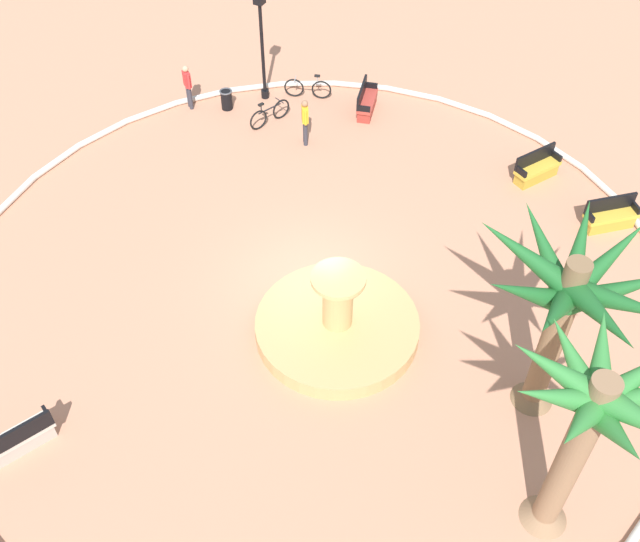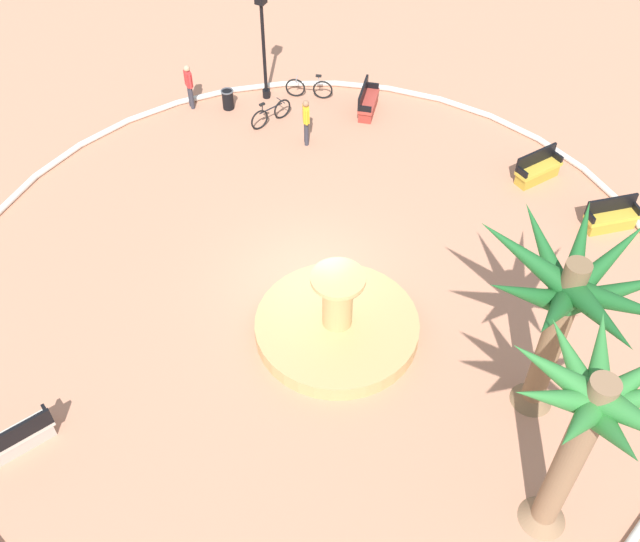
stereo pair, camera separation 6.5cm
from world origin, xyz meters
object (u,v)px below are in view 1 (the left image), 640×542
at_px(bench_east, 610,218).
at_px(bicycle_red_frame, 308,88).
at_px(lamppost, 262,35).
at_px(palm_tree_near_fountain, 569,298).
at_px(bench_southeast, 20,439).
at_px(person_cyclist_photo, 305,120).
at_px(bench_west, 536,170).
at_px(person_cyclist_helmet, 188,85).
at_px(fountain, 337,325).
at_px(bicycle_by_lamppost, 270,114).
at_px(bench_north, 366,103).
at_px(trash_bin, 227,99).
at_px(palm_tree_by_curb, 589,418).

relative_size(bench_east, bicycle_red_frame, 0.93).
bearing_deg(lamppost, palm_tree_near_fountain, 145.23).
xyz_separation_m(bench_southeast, person_cyclist_photo, (-0.44, -13.18, 0.59)).
bearing_deg(bench_west, person_cyclist_helmet, 7.36).
relative_size(palm_tree_near_fountain, person_cyclist_photo, 2.95).
distance_m(fountain, bicycle_by_lamppost, 9.61).
bearing_deg(person_cyclist_helmet, bicycle_by_lamppost, -172.19).
relative_size(bench_north, trash_bin, 2.29).
relative_size(palm_tree_by_curb, bench_north, 3.12).
distance_m(bicycle_red_frame, person_cyclist_helmet, 4.27).
height_order(trash_bin, bicycle_by_lamppost, bicycle_by_lamppost).
bearing_deg(bench_east, bench_southeast, 52.49).
xyz_separation_m(palm_tree_by_curb, bench_southeast, (11.06, 3.67, -3.49)).
height_order(palm_tree_by_curb, trash_bin, palm_tree_by_curb).
distance_m(fountain, lamppost, 11.46).
distance_m(bench_east, lamppost, 12.80).
bearing_deg(person_cyclist_photo, bench_north, -112.07).
xyz_separation_m(palm_tree_near_fountain, bench_east, (-0.33, -7.03, -3.32)).
relative_size(bench_north, person_cyclist_helmet, 1.01).
bearing_deg(bench_west, bicycle_by_lamppost, 7.21).
bearing_deg(palm_tree_by_curb, person_cyclist_photo, -41.84).
xyz_separation_m(palm_tree_near_fountain, bench_southeast, (10.07, 6.51, -3.32)).
relative_size(bench_west, bicycle_red_frame, 0.99).
bearing_deg(palm_tree_near_fountain, bench_north, -47.32).
distance_m(bench_east, bench_southeast, 17.07).
xyz_separation_m(palm_tree_by_curb, person_cyclist_helmet, (15.27, -9.57, -2.91)).
relative_size(bench_southeast, bicycle_by_lamppost, 1.03).
height_order(person_cyclist_helmet, person_cyclist_photo, person_cyclist_photo).
bearing_deg(bench_north, palm_tree_near_fountain, 132.68).
bearing_deg(bench_north, trash_bin, 24.28).
distance_m(fountain, person_cyclist_helmet, 11.54).
xyz_separation_m(trash_bin, bicycle_by_lamppost, (-1.81, 0.11, -0.00)).
bearing_deg(bench_southeast, bench_north, -95.43).
distance_m(palm_tree_near_fountain, palm_tree_by_curb, 3.01).
distance_m(fountain, palm_tree_by_curb, 7.51).
bearing_deg(bench_east, person_cyclist_photo, 2.12).
relative_size(palm_tree_by_curb, lamppost, 1.26).
bearing_deg(palm_tree_near_fountain, bicycle_by_lamppost, -32.38).
height_order(bench_southeast, lamppost, lamppost).
xyz_separation_m(fountain, bench_southeast, (4.95, 6.26, 0.04)).
bearing_deg(fountain, person_cyclist_helmet, -37.31).
bearing_deg(bicycle_by_lamppost, bench_southeast, 94.99).
bearing_deg(bench_west, person_cyclist_photo, 12.32).
xyz_separation_m(bench_east, bench_southeast, (10.40, 13.54, 0.00)).
distance_m(bench_east, person_cyclist_photo, 9.98).
bearing_deg(person_cyclist_photo, bench_west, -167.68).
distance_m(palm_tree_near_fountain, bicycle_red_frame, 14.56).
relative_size(bicycle_red_frame, bicycle_by_lamppost, 1.02).
distance_m(palm_tree_near_fountain, person_cyclist_helmet, 16.02).
bearing_deg(trash_bin, bench_southeast, 102.32).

